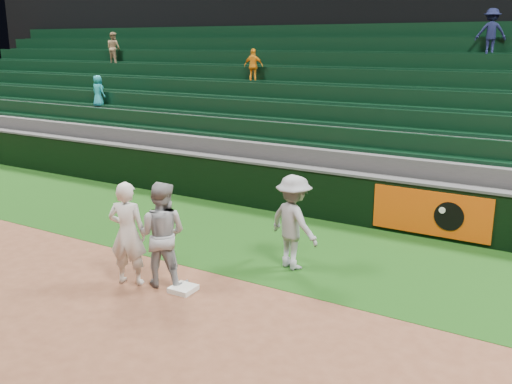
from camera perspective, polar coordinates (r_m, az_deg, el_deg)
ground at (r=10.35m, az=-7.37°, el=-9.68°), size 70.00×70.00×0.00m
foul_grass at (r=12.64m, az=1.17°, el=-4.92°), size 36.00×4.20×0.01m
first_base at (r=10.27m, az=-7.29°, el=-9.58°), size 0.42×0.42×0.09m
first_baseman at (r=10.45m, az=-12.72°, el=-4.06°), size 0.81×0.66×1.90m
baserunner at (r=10.28m, az=-9.42°, el=-4.17°), size 1.12×0.99×1.92m
base_coach at (r=10.92m, az=3.78°, el=-3.04°), size 1.35×1.06×1.84m
field_wall at (r=14.30m, az=5.72°, el=-0.01°), size 36.00×0.45×1.25m
stadium_seating at (r=17.51m, az=11.16°, el=6.08°), size 36.00×5.95×5.17m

